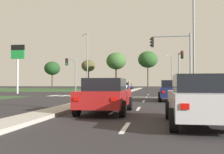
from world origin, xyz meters
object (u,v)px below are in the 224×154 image
pedestrian_at_median (129,84)px  treeline_near (52,68)px  car_white_fifth (121,86)px  street_lamp_second (195,37)px  treeline_fourth (148,60)px  treeline_second (88,66)px  car_silver_third (201,100)px  car_navy_fourth (172,90)px  traffic_signal_near_right (176,54)px  fuel_price_totem (18,58)px  car_red_second (106,95)px  traffic_signal_far_right (180,64)px  traffic_signal_far_left (72,69)px  street_lamp_third (87,59)px  car_blue_seventh (128,86)px  car_beige_near (117,86)px  treeline_third (116,61)px  street_lamp_fourth (171,70)px

pedestrian_at_median → treeline_near: 31.51m
car_white_fifth → street_lamp_second: bearing=113.6°
treeline_fourth → treeline_second: bearing=172.7°
car_silver_third → car_navy_fourth: size_ratio=0.98×
car_navy_fourth → traffic_signal_near_right: traffic_signal_near_right is taller
treeline_near → fuel_price_totem: bearing=-75.4°
car_red_second → traffic_signal_far_right: size_ratio=0.77×
car_white_fifth → street_lamp_second: 26.81m
traffic_signal_near_right → traffic_signal_far_left: 18.05m
car_white_fifth → street_lamp_third: bearing=29.6°
car_silver_third → traffic_signal_near_right: traffic_signal_near_right is taller
car_navy_fourth → car_blue_seventh: (-7.77, 43.14, 0.02)m
car_navy_fourth → street_lamp_second: size_ratio=0.40×
car_navy_fourth → car_blue_seventh: bearing=100.2°
car_beige_near → treeline_near: bearing=-44.7°
traffic_signal_far_right → street_lamp_third: street_lamp_third is taller
car_red_second → treeline_second: bearing=105.0°
car_white_fifth → treeline_near: 24.73m
street_lamp_second → treeline_second: (-21.40, 40.79, -0.03)m
treeline_third → car_beige_near: bearing=-81.3°
car_red_second → traffic_signal_near_right: 15.56m
treeline_third → street_lamp_second: bearing=-69.7°
treeline_second → car_beige_near: bearing=-64.0°
car_navy_fourth → treeline_third: treeline_third is taller
treeline_near → treeline_fourth: (24.47, 0.56, 1.96)m
car_blue_seventh → street_lamp_second: (10.50, -35.51, 5.14)m
car_navy_fourth → treeline_fourth: bearing=93.9°
street_lamp_fourth → street_lamp_second: bearing=-89.6°
car_beige_near → street_lamp_third: (-5.87, 1.87, 5.06)m
street_lamp_second → traffic_signal_far_left: bearing=148.7°
traffic_signal_near_right → street_lamp_second: (2.00, 1.84, 1.85)m
traffic_signal_far_right → fuel_price_totem: (-20.84, -5.00, 0.69)m
treeline_third → street_lamp_fourth: bearing=13.5°
traffic_signal_near_right → treeline_second: bearing=114.5°
street_lamp_third → treeline_near: street_lamp_third is taller
car_beige_near → car_blue_seventh: size_ratio=0.90×
traffic_signal_far_left → street_lamp_third: (-0.65, 11.02, 2.40)m
car_beige_near → car_blue_seventh: (0.17, 16.70, -0.02)m
car_blue_seventh → car_navy_fourth: bearing=100.2°
car_red_second → traffic_signal_near_right: bearing=74.5°
car_navy_fourth → street_lamp_fourth: 46.91m
car_blue_seventh → traffic_signal_far_left: (-5.39, -25.85, 2.68)m
street_lamp_third → treeline_fourth: 21.07m
street_lamp_second → street_lamp_third: 26.49m
traffic_signal_near_right → treeline_fourth: 40.94m
treeline_fourth → street_lamp_third: bearing=-120.6°
car_silver_third → pedestrian_at_median: bearing=99.0°
car_red_second → treeline_near: bearing=113.9°
car_red_second → treeline_second: 59.52m
car_silver_third → street_lamp_third: (-13.98, 40.15, 5.09)m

